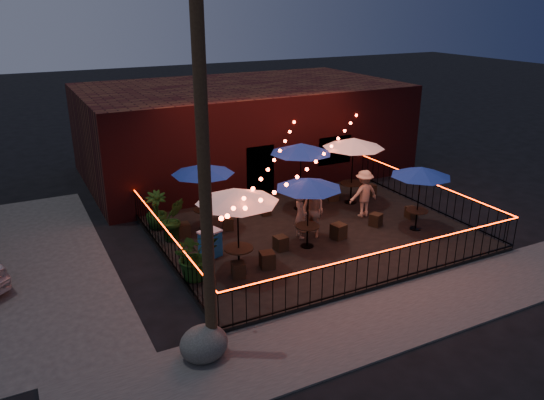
{
  "coord_description": "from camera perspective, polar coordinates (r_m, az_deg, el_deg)",
  "views": [
    {
      "loc": [
        -8.75,
        -12.05,
        7.44
      ],
      "look_at": [
        -1.33,
        2.42,
        1.37
      ],
      "focal_mm": 35.0,
      "sensor_mm": 36.0,
      "label": 1
    }
  ],
  "objects": [
    {
      "name": "ground",
      "position": [
        16.65,
        7.93,
        -6.3
      ],
      "size": [
        110.0,
        110.0,
        0.0
      ],
      "primitive_type": "plane",
      "color": "black",
      "rests_on": "ground"
    },
    {
      "name": "patio",
      "position": [
        18.11,
        4.34,
        -3.59
      ],
      "size": [
        10.0,
        8.0,
        0.15
      ],
      "primitive_type": "cube",
      "color": "black",
      "rests_on": "ground"
    },
    {
      "name": "sidewalk",
      "position": [
        14.45,
        15.41,
        -11.22
      ],
      "size": [
        18.0,
        2.5,
        0.05
      ],
      "primitive_type": "cube",
      "color": "#3D3A38",
      "rests_on": "ground"
    },
    {
      "name": "brick_building",
      "position": [
        24.71,
        -3.25,
        7.7
      ],
      "size": [
        14.0,
        8.0,
        4.0
      ],
      "color": "#340E0E",
      "rests_on": "ground"
    },
    {
      "name": "utility_pole",
      "position": [
        10.6,
        -7.23,
        1.37
      ],
      "size": [
        0.26,
        0.26,
        8.0
      ],
      "primitive_type": "cylinder",
      "color": "#342215",
      "rests_on": "ground"
    },
    {
      "name": "fence_front",
      "position": [
        14.95,
        12.44,
        -7.01
      ],
      "size": [
        10.0,
        0.04,
        1.04
      ],
      "color": "black",
      "rests_on": "patio"
    },
    {
      "name": "fence_left",
      "position": [
        16.04,
        -11.11,
        -4.94
      ],
      "size": [
        0.04,
        8.0,
        1.04
      ],
      "rotation": [
        0.0,
        0.0,
        1.57
      ],
      "color": "black",
      "rests_on": "patio"
    },
    {
      "name": "fence_right",
      "position": [
        20.79,
        16.25,
        0.59
      ],
      "size": [
        0.04,
        8.0,
        1.04
      ],
      "rotation": [
        0.0,
        0.0,
        1.57
      ],
      "color": "black",
      "rests_on": "patio"
    },
    {
      "name": "festoon_lights",
      "position": [
        16.53,
        2.11,
        3.13
      ],
      "size": [
        10.02,
        8.72,
        1.32
      ],
      "color": "#FF391E",
      "rests_on": "ground"
    },
    {
      "name": "cafe_table_0",
      "position": [
        14.45,
        -3.75,
        0.34
      ],
      "size": [
        2.92,
        2.92,
        2.55
      ],
      "rotation": [
        0.0,
        0.0,
        -0.31
      ],
      "color": "black",
      "rests_on": "patio"
    },
    {
      "name": "cafe_table_1",
      "position": [
        17.64,
        -7.45,
        3.23
      ],
      "size": [
        2.78,
        2.78,
        2.32
      ],
      "rotation": [
        0.0,
        0.0,
        0.43
      ],
      "color": "black",
      "rests_on": "patio"
    },
    {
      "name": "cafe_table_2",
      "position": [
        16.2,
        3.96,
        1.71
      ],
      "size": [
        2.32,
        2.32,
        2.29
      ],
      "rotation": [
        0.0,
        0.0,
        -0.12
      ],
      "color": "black",
      "rests_on": "patio"
    },
    {
      "name": "cafe_table_3",
      "position": [
        19.3,
        3.15,
        5.49
      ],
      "size": [
        2.74,
        2.74,
        2.53
      ],
      "rotation": [
        0.0,
        0.0,
        -0.22
      ],
      "color": "black",
      "rests_on": "patio"
    },
    {
      "name": "cafe_table_4",
      "position": [
        18.19,
        15.74,
        2.86
      ],
      "size": [
        2.61,
        2.61,
        2.22
      ],
      "rotation": [
        0.0,
        0.0,
        -0.37
      ],
      "color": "black",
      "rests_on": "patio"
    },
    {
      "name": "cafe_table_5",
      "position": [
        20.13,
        8.77,
        6.0
      ],
      "size": [
        2.54,
        2.54,
        2.57
      ],
      "rotation": [
        0.0,
        0.0,
        0.09
      ],
      "color": "black",
      "rests_on": "patio"
    },
    {
      "name": "bistro_chair_0",
      "position": [
        15.11,
        -3.65,
        -7.48
      ],
      "size": [
        0.45,
        0.45,
        0.44
      ],
      "primitive_type": "cube",
      "rotation": [
        0.0,
        0.0,
        -0.24
      ],
      "color": "black",
      "rests_on": "patio"
    },
    {
      "name": "bistro_chair_1",
      "position": [
        15.57,
        -0.53,
        -6.46
      ],
      "size": [
        0.48,
        0.48,
        0.48
      ],
      "primitive_type": "cube",
      "rotation": [
        0.0,
        0.0,
        2.95
      ],
      "color": "black",
      "rests_on": "patio"
    },
    {
      "name": "bistro_chair_2",
      "position": [
        17.79,
        -9.51,
        -3.2
      ],
      "size": [
        0.42,
        0.42,
        0.47
      ],
      "primitive_type": "cube",
      "rotation": [
        0.0,
        0.0,
        -0.06
      ],
      "color": "black",
      "rests_on": "patio"
    },
    {
      "name": "bistro_chair_3",
      "position": [
        18.16,
        -4.75,
        -2.56
      ],
      "size": [
        0.45,
        0.45,
        0.42
      ],
      "primitive_type": "cube",
      "rotation": [
        0.0,
        0.0,
        2.8
      ],
      "color": "black",
      "rests_on": "patio"
    },
    {
      "name": "bistro_chair_4",
      "position": [
        16.64,
        0.94,
        -4.66
      ],
      "size": [
        0.41,
        0.41,
        0.45
      ],
      "primitive_type": "cube",
      "rotation": [
        0.0,
        0.0,
        0.08
      ],
      "color": "black",
      "rests_on": "patio"
    },
    {
      "name": "bistro_chair_5",
      "position": [
        17.55,
        7.16,
        -3.36
      ],
      "size": [
        0.49,
        0.49,
        0.5
      ],
      "primitive_type": "cube",
      "rotation": [
        0.0,
        0.0,
        3.34
      ],
      "color": "black",
      "rests_on": "patio"
    },
    {
      "name": "bistro_chair_6",
      "position": [
        19.34,
        -0.76,
        -1.03
      ],
      "size": [
        0.37,
        0.37,
        0.41
      ],
      "primitive_type": "cube",
      "rotation": [
        0.0,
        0.0,
        0.06
      ],
      "color": "black",
      "rests_on": "patio"
    },
    {
      "name": "bistro_chair_7",
      "position": [
        19.89,
        4.28,
        -0.34
      ],
      "size": [
        0.52,
        0.52,
        0.49
      ],
      "primitive_type": "cube",
      "rotation": [
        0.0,
        0.0,
        3.44
      ],
      "color": "black",
      "rests_on": "patio"
    },
    {
      "name": "bistro_chair_8",
      "position": [
        18.75,
        11.1,
        -2.1
      ],
      "size": [
        0.49,
        0.49,
        0.44
      ],
      "primitive_type": "cube",
      "rotation": [
        0.0,
        0.0,
        0.42
      ],
      "color": "black",
      "rests_on": "patio"
    },
    {
      "name": "bistro_chair_9",
      "position": [
        19.72,
        14.75,
        -1.29
      ],
      "size": [
        0.39,
        0.39,
        0.41
      ],
      "primitive_type": "cube",
      "rotation": [
        0.0,
        0.0,
        3.03
      ],
      "color": "black",
      "rests_on": "patio"
    },
    {
      "name": "bistro_chair_10",
      "position": [
        20.92,
        6.55,
        0.65
      ],
      "size": [
        0.52,
        0.52,
        0.5
      ],
      "primitive_type": "cube",
      "rotation": [
        0.0,
        0.0,
        -0.28
      ],
      "color": "black",
      "rests_on": "patio"
    },
    {
      "name": "bistro_chair_11",
      "position": [
        21.67,
        10.53,
        1.06
      ],
      "size": [
        0.42,
        0.42,
        0.44
      ],
      "primitive_type": "cube",
      "rotation": [
        0.0,
        0.0,
        3.0
      ],
      "color": "black",
      "rests_on": "patio"
    },
    {
      "name": "patron_a",
      "position": [
        17.33,
        3.06,
        -1.65
      ],
      "size": [
        0.42,
        0.59,
        1.54
      ],
      "primitive_type": "imported",
      "rotation": [
        0.0,
        0.0,
        1.48
      ],
      "color": "#D8AC8B",
      "rests_on": "patio"
    },
    {
      "name": "patron_b",
      "position": [
        17.39,
        4.4,
        -1.25
      ],
      "size": [
        0.9,
        1.01,
        1.75
      ],
      "primitive_type": "imported",
      "rotation": [
        0.0,
        0.0,
        -1.25
      ],
      "color": "#DAB48B",
      "rests_on": "patio"
    },
    {
      "name": "patron_c",
      "position": [
        19.29,
        9.85,
        0.69
      ],
      "size": [
        1.13,
        0.67,
        1.73
      ],
      "primitive_type": "imported",
      "rotation": [
        0.0,
        0.0,
        3.12
      ],
      "color": "tan",
      "rests_on": "patio"
    },
    {
      "name": "potted_shrub_a",
      "position": [
        14.94,
        -8.25,
        -5.88
      ],
      "size": [
        1.35,
        1.18,
        1.43
      ],
      "primitive_type": "imported",
      "rotation": [
        0.0,
        0.0,
        0.06
      ],
      "color": "#164114",
      "rests_on": "patio"
    },
    {
      "name": "potted_shrub_b",
      "position": [
        17.44,
        -10.59,
        -2.03
      ],
      "size": [
        0.82,
        0.67,
        1.44
      ],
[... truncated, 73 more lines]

